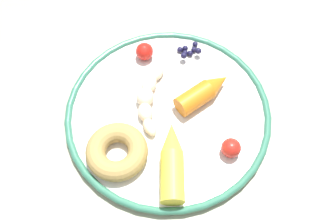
{
  "coord_description": "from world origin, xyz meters",
  "views": [
    {
      "loc": [
        0.28,
        0.05,
        1.31
      ],
      "look_at": [
        -0.03,
        -0.03,
        0.75
      ],
      "focal_mm": 40.01,
      "sensor_mm": 36.0,
      "label": 1
    }
  ],
  "objects_px": {
    "banana": "(148,98)",
    "carrot_yellow": "(172,161)",
    "dining_table": "(180,151)",
    "carrot_orange": "(204,92)",
    "donut": "(117,151)",
    "blueberry_pile": "(189,51)",
    "tomato_near": "(231,148)",
    "plate": "(168,113)",
    "tomato_mid": "(144,51)"
  },
  "relations": [
    {
      "from": "carrot_orange",
      "to": "tomato_mid",
      "type": "xyz_separation_m",
      "value": [
        -0.06,
        -0.12,
        -0.0
      ]
    },
    {
      "from": "tomato_near",
      "to": "plate",
      "type": "bearing_deg",
      "value": -111.4
    },
    {
      "from": "banana",
      "to": "carrot_yellow",
      "type": "distance_m",
      "value": 0.12
    },
    {
      "from": "plate",
      "to": "tomato_mid",
      "type": "distance_m",
      "value": 0.13
    },
    {
      "from": "plate",
      "to": "dining_table",
      "type": "bearing_deg",
      "value": 48.78
    },
    {
      "from": "plate",
      "to": "tomato_near",
      "type": "xyz_separation_m",
      "value": [
        0.05,
        0.12,
        0.02
      ]
    },
    {
      "from": "banana",
      "to": "tomato_mid",
      "type": "height_order",
      "value": "tomato_mid"
    },
    {
      "from": "carrot_yellow",
      "to": "donut",
      "type": "relative_size",
      "value": 1.37
    },
    {
      "from": "donut",
      "to": "tomato_mid",
      "type": "height_order",
      "value": "same"
    },
    {
      "from": "carrot_orange",
      "to": "donut",
      "type": "relative_size",
      "value": 1.06
    },
    {
      "from": "tomato_mid",
      "to": "dining_table",
      "type": "bearing_deg",
      "value": 38.55
    },
    {
      "from": "carrot_orange",
      "to": "blueberry_pile",
      "type": "bearing_deg",
      "value": -151.8
    },
    {
      "from": "plate",
      "to": "donut",
      "type": "xyz_separation_m",
      "value": [
        0.1,
        -0.06,
        0.02
      ]
    },
    {
      "from": "tomato_near",
      "to": "carrot_orange",
      "type": "bearing_deg",
      "value": -144.39
    },
    {
      "from": "plate",
      "to": "tomato_mid",
      "type": "bearing_deg",
      "value": -144.71
    },
    {
      "from": "dining_table",
      "to": "donut",
      "type": "bearing_deg",
      "value": -50.45
    },
    {
      "from": "plate",
      "to": "banana",
      "type": "xyz_separation_m",
      "value": [
        -0.01,
        -0.04,
        0.02
      ]
    },
    {
      "from": "banana",
      "to": "carrot_orange",
      "type": "relative_size",
      "value": 1.37
    },
    {
      "from": "tomato_near",
      "to": "dining_table",
      "type": "bearing_deg",
      "value": -102.39
    },
    {
      "from": "carrot_yellow",
      "to": "blueberry_pile",
      "type": "xyz_separation_m",
      "value": [
        -0.22,
        -0.03,
        -0.01
      ]
    },
    {
      "from": "banana",
      "to": "tomato_mid",
      "type": "distance_m",
      "value": 0.1
    },
    {
      "from": "tomato_near",
      "to": "tomato_mid",
      "type": "height_order",
      "value": "same"
    },
    {
      "from": "banana",
      "to": "carrot_yellow",
      "type": "bearing_deg",
      "value": 34.16
    },
    {
      "from": "banana",
      "to": "tomato_near",
      "type": "relative_size",
      "value": 4.48
    },
    {
      "from": "tomato_near",
      "to": "tomato_mid",
      "type": "bearing_deg",
      "value": -128.16
    },
    {
      "from": "dining_table",
      "to": "tomato_near",
      "type": "xyz_separation_m",
      "value": [
        0.02,
        0.09,
        0.11
      ]
    },
    {
      "from": "carrot_orange",
      "to": "plate",
      "type": "bearing_deg",
      "value": -49.35
    },
    {
      "from": "carrot_yellow",
      "to": "blueberry_pile",
      "type": "height_order",
      "value": "carrot_yellow"
    },
    {
      "from": "carrot_orange",
      "to": "carrot_yellow",
      "type": "xyz_separation_m",
      "value": [
        0.14,
        -0.02,
        0.0
      ]
    },
    {
      "from": "plate",
      "to": "carrot_orange",
      "type": "bearing_deg",
      "value": 130.65
    },
    {
      "from": "blueberry_pile",
      "to": "tomato_near",
      "type": "height_order",
      "value": "tomato_near"
    },
    {
      "from": "carrot_orange",
      "to": "dining_table",
      "type": "bearing_deg",
      "value": -16.63
    },
    {
      "from": "plate",
      "to": "tomato_mid",
      "type": "xyz_separation_m",
      "value": [
        -0.1,
        -0.07,
        0.02
      ]
    },
    {
      "from": "carrot_orange",
      "to": "blueberry_pile",
      "type": "relative_size",
      "value": 2.13
    },
    {
      "from": "dining_table",
      "to": "carrot_yellow",
      "type": "xyz_separation_m",
      "value": [
        0.07,
        0.0,
        0.11
      ]
    },
    {
      "from": "carrot_orange",
      "to": "tomato_near",
      "type": "xyz_separation_m",
      "value": [
        0.09,
        0.06,
        -0.0
      ]
    },
    {
      "from": "dining_table",
      "to": "plate",
      "type": "height_order",
      "value": "plate"
    },
    {
      "from": "banana",
      "to": "carrot_orange",
      "type": "height_order",
      "value": "carrot_orange"
    },
    {
      "from": "dining_table",
      "to": "blueberry_pile",
      "type": "xyz_separation_m",
      "value": [
        -0.16,
        -0.03,
        0.1
      ]
    },
    {
      "from": "dining_table",
      "to": "carrot_orange",
      "type": "xyz_separation_m",
      "value": [
        -0.07,
        0.02,
        0.11
      ]
    },
    {
      "from": "banana",
      "to": "blueberry_pile",
      "type": "relative_size",
      "value": 2.91
    },
    {
      "from": "dining_table",
      "to": "carrot_orange",
      "type": "relative_size",
      "value": 11.7
    },
    {
      "from": "tomato_mid",
      "to": "plate",
      "type": "bearing_deg",
      "value": 35.29
    },
    {
      "from": "carrot_orange",
      "to": "tomato_mid",
      "type": "relative_size",
      "value": 3.26
    },
    {
      "from": "plate",
      "to": "tomato_near",
      "type": "bearing_deg",
      "value": 68.6
    },
    {
      "from": "dining_table",
      "to": "carrot_orange",
      "type": "height_order",
      "value": "carrot_orange"
    },
    {
      "from": "carrot_orange",
      "to": "donut",
      "type": "bearing_deg",
      "value": -37.16
    },
    {
      "from": "dining_table",
      "to": "tomato_near",
      "type": "relative_size",
      "value": 38.34
    },
    {
      "from": "plate",
      "to": "donut",
      "type": "relative_size",
      "value": 3.57
    },
    {
      "from": "plate",
      "to": "carrot_yellow",
      "type": "relative_size",
      "value": 2.61
    }
  ]
}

